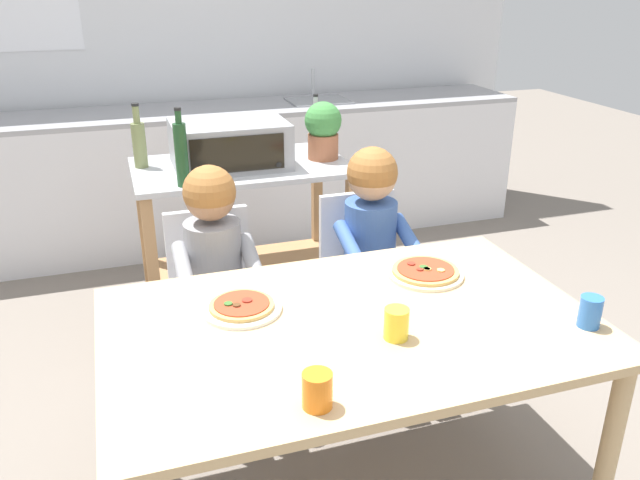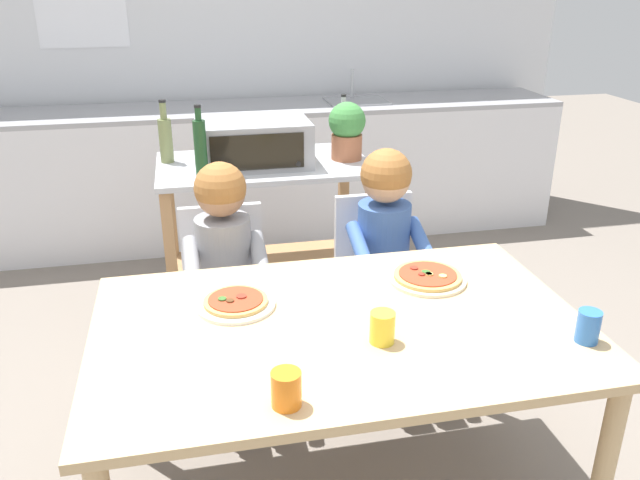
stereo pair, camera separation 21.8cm
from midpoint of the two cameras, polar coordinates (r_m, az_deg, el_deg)
name	(u,v)px [view 1 (the left image)]	position (r m, az deg, el deg)	size (l,w,h in m)	color
ground_plane	(267,336)	(3.33, -6.62, -8.47)	(11.64, 11.64, 0.00)	slate
back_wall_tiled	(195,29)	(4.65, -12.38, 17.76)	(4.67, 0.13, 2.70)	silver
kitchen_counter	(215,175)	(4.42, -10.70, 5.66)	(4.20, 0.60, 1.09)	silver
kitchen_island_cart	(244,221)	(3.21, -8.70, 1.67)	(1.01, 0.61, 0.86)	#B7BABF
toaster_oven	(230,144)	(3.08, -10.03, 8.34)	(0.52, 0.40, 0.21)	#999BA0
bottle_slim_sauce	(139,142)	(3.15, -17.64, 8.20)	(0.06, 0.06, 0.30)	olive
bottle_dark_olive_oil	(316,125)	(3.42, -2.23, 10.06)	(0.06, 0.06, 0.27)	#ADB7B2
bottle_tall_green_wine	(181,153)	(2.81, -14.37, 7.43)	(0.05, 0.05, 0.34)	#1E4723
potted_herb_plant	(323,129)	(3.15, -1.73, 9.77)	(0.18, 0.18, 0.28)	#9E5B3D
dining_table	(350,345)	(2.03, -0.42, -9.31)	(1.49, 0.94, 0.72)	tan
dining_chair_left	(214,294)	(2.72, -11.60, -4.80)	(0.36, 0.36, 0.81)	silver
dining_chair_right	(364,272)	(2.86, 1.70, -2.89)	(0.36, 0.36, 0.81)	silver
child_in_grey_shirt	(216,263)	(2.53, -11.60, -2.04)	(0.32, 0.42, 1.03)	#424C6B
child_in_blue_striped_shirt	(375,237)	(2.67, 2.59, 0.17)	(0.32, 0.42, 1.04)	#424C6B
pizza_plate_white	(242,307)	(2.07, -9.95, -5.93)	(0.25, 0.25, 0.03)	white
pizza_plate_cream	(425,272)	(2.28, 6.61, -2.91)	(0.27, 0.27, 0.03)	beige
drinking_cup_orange	(317,390)	(1.61, -4.21, -13.21)	(0.08, 0.08, 0.09)	orange
drinking_cup_blue	(590,312)	(2.06, 20.01, -6.06)	(0.07, 0.07, 0.10)	blue
drinking_cup_yellow	(396,324)	(1.88, 3.47, -7.47)	(0.07, 0.07, 0.09)	yellow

